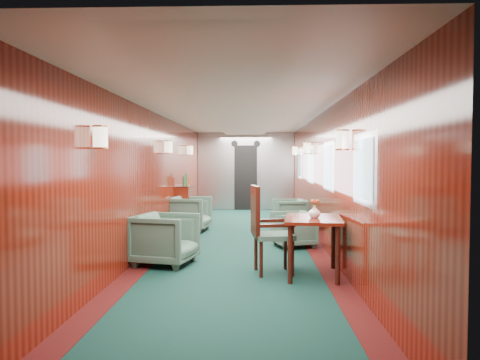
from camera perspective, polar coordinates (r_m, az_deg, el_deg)
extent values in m
plane|color=#0E3329|center=(8.75, -0.15, -7.73)|extent=(12.00, 12.00, 0.00)
cube|color=white|center=(8.65, -0.15, 7.77)|extent=(3.00, 12.00, 0.10)
cube|color=white|center=(8.65, -0.15, 7.84)|extent=(1.20, 12.00, 0.06)
cube|color=#64190D|center=(14.62, 0.71, 1.10)|extent=(3.00, 0.10, 2.40)
cube|color=#64190D|center=(2.65, -4.93, -5.14)|extent=(3.00, 0.10, 2.40)
cube|color=#64190D|center=(8.81, -9.95, 0.15)|extent=(0.10, 12.00, 2.40)
cube|color=#64190D|center=(8.70, 9.77, 0.12)|extent=(0.10, 12.00, 2.40)
cube|color=#3C0C0C|center=(8.91, -8.94, -7.57)|extent=(0.30, 12.00, 0.01)
cube|color=#3C0C0C|center=(8.81, 8.74, -7.68)|extent=(0.30, 12.00, 0.01)
cube|color=#AAADB1|center=(14.54, 0.70, 1.09)|extent=(2.98, 0.12, 2.38)
cube|color=black|center=(14.46, 0.70, 0.29)|extent=(0.70, 0.06, 2.00)
cylinder|color=black|center=(14.48, -0.69, 4.45)|extent=(0.20, 0.04, 0.20)
cylinder|color=black|center=(14.47, 2.09, 4.45)|extent=(0.20, 0.04, 0.20)
cube|color=silver|center=(5.24, 14.89, 1.29)|extent=(0.02, 1.10, 0.80)
cube|color=slate|center=(5.24, 14.80, 1.29)|extent=(0.01, 0.96, 0.66)
cube|color=silver|center=(7.70, 10.72, 1.68)|extent=(0.02, 1.10, 0.80)
cube|color=slate|center=(7.70, 10.66, 1.68)|extent=(0.01, 0.96, 0.66)
cube|color=silver|center=(10.18, 8.58, 1.88)|extent=(0.02, 1.10, 0.80)
cube|color=slate|center=(10.18, 8.53, 1.88)|extent=(0.01, 0.96, 0.66)
cube|color=silver|center=(12.67, 7.27, 2.00)|extent=(0.02, 1.10, 0.80)
cube|color=slate|center=(12.66, 7.24, 2.00)|extent=(0.01, 0.96, 0.66)
cylinder|color=beige|center=(5.40, -16.66, 5.01)|extent=(0.16, 0.16, 0.24)
cylinder|color=gold|center=(5.39, -16.64, 3.74)|extent=(0.17, 0.17, 0.02)
cylinder|color=beige|center=(6.01, 12.38, 4.79)|extent=(0.16, 0.16, 0.24)
cylinder|color=gold|center=(6.01, 12.37, 3.65)|extent=(0.17, 0.17, 0.02)
cylinder|color=beige|center=(9.27, -8.74, 3.98)|extent=(0.16, 0.16, 0.24)
cylinder|color=gold|center=(9.27, -8.73, 3.24)|extent=(0.17, 0.17, 0.02)
cylinder|color=beige|center=(9.97, 8.21, 3.88)|extent=(0.16, 0.16, 0.24)
cylinder|color=gold|center=(9.97, 8.20, 3.19)|extent=(0.17, 0.17, 0.02)
cylinder|color=beige|center=(12.23, -6.13, 3.62)|extent=(0.16, 0.16, 0.24)
cylinder|color=gold|center=(12.23, -6.12, 3.06)|extent=(0.17, 0.17, 0.02)
cylinder|color=beige|center=(12.96, 6.76, 3.56)|extent=(0.16, 0.16, 0.24)
cylinder|color=gold|center=(12.96, 6.76, 3.03)|extent=(0.17, 0.17, 0.02)
cube|color=#64190D|center=(6.32, 8.93, -4.73)|extent=(0.83, 1.11, 0.04)
cylinder|color=#38130C|center=(5.94, 6.14, -9.00)|extent=(0.06, 0.06, 0.74)
cylinder|color=#38130C|center=(5.95, 11.84, -9.02)|extent=(0.06, 0.06, 0.74)
cylinder|color=#38130C|center=(6.82, 6.35, -7.51)|extent=(0.06, 0.06, 0.74)
cylinder|color=#38130C|center=(6.83, 11.30, -7.52)|extent=(0.06, 0.06, 0.74)
cube|color=#1A3D32|center=(6.44, 4.13, -6.82)|extent=(0.59, 0.59, 0.07)
cube|color=#38130C|center=(6.35, 1.87, -3.70)|extent=(0.13, 0.47, 0.67)
cube|color=#1A3D32|center=(6.36, 2.12, -4.30)|extent=(0.08, 0.36, 0.40)
cube|color=#38130C|center=(6.17, 4.61, -5.56)|extent=(0.47, 0.13, 0.04)
cube|color=#38130C|center=(6.66, 3.69, -4.96)|extent=(0.47, 0.13, 0.04)
cylinder|color=#38130C|center=(6.25, 2.59, -9.65)|extent=(0.05, 0.05, 0.48)
cylinder|color=#38130C|center=(6.33, 6.41, -9.49)|extent=(0.05, 0.05, 0.48)
cylinder|color=#38130C|center=(6.66, 1.95, -8.89)|extent=(0.05, 0.05, 0.48)
cylinder|color=#38130C|center=(6.74, 5.54, -8.77)|extent=(0.05, 0.05, 0.48)
cube|color=#64190D|center=(11.01, -6.72, -3.17)|extent=(0.32, 1.05, 0.95)
cube|color=#38130C|center=(10.97, -6.68, -0.71)|extent=(0.34, 1.07, 0.02)
cylinder|color=#295332|center=(10.70, -6.85, -0.14)|extent=(0.07, 0.07, 0.22)
cylinder|color=#295332|center=(11.06, -6.56, 0.10)|extent=(0.06, 0.06, 0.28)
cylinder|color=gold|center=(11.27, -6.40, -0.11)|extent=(0.08, 0.08, 0.18)
imported|color=white|center=(6.28, 9.07, -3.84)|extent=(0.18, 0.18, 0.16)
imported|color=#1A3D32|center=(7.04, -9.07, -7.13)|extent=(1.00, 0.98, 0.76)
imported|color=#1A3D32|center=(10.26, -6.14, -4.09)|extent=(0.96, 0.94, 0.76)
imported|color=#1A3D32|center=(8.42, 6.52, -5.98)|extent=(0.85, 0.84, 0.63)
imported|color=#1A3D32|center=(10.69, 6.07, -4.09)|extent=(0.80, 0.78, 0.66)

